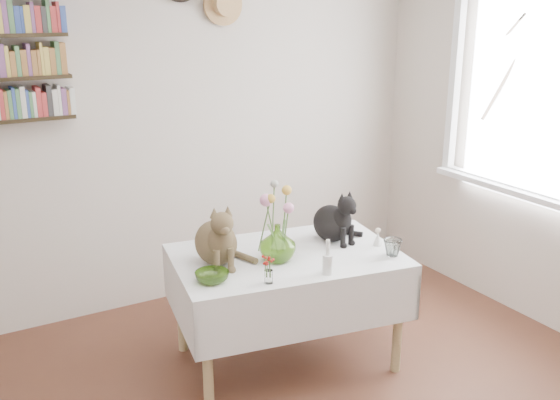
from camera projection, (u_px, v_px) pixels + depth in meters
room at (366, 223)px, 2.36m from camera, size 4.08×4.58×2.58m
window at (540, 113)px, 3.91m from camera, size 0.12×1.52×1.32m
dining_table at (286, 281)px, 3.60m from camera, size 1.39×1.02×0.68m
tabby_cat at (215, 231)px, 3.38m from camera, size 0.29×0.34×0.37m
black_cat at (331, 214)px, 3.73m from camera, size 0.27×0.32×0.33m
flower_vase at (278, 243)px, 3.44m from camera, size 0.28×0.28×0.21m
green_bowl at (212, 277)px, 3.19m from camera, size 0.24×0.24×0.06m
drinking_glass at (393, 248)px, 3.52m from camera, size 0.13×0.13×0.10m
candlestick at (328, 263)px, 3.27m from camera, size 0.05×0.05×0.19m
berry_jar at (268, 269)px, 3.16m from camera, size 0.04×0.04×0.18m
porcelain_figurine at (378, 238)px, 3.68m from camera, size 0.06×0.06×0.11m
flower_bouquet at (276, 201)px, 3.38m from camera, size 0.17×0.12×0.39m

